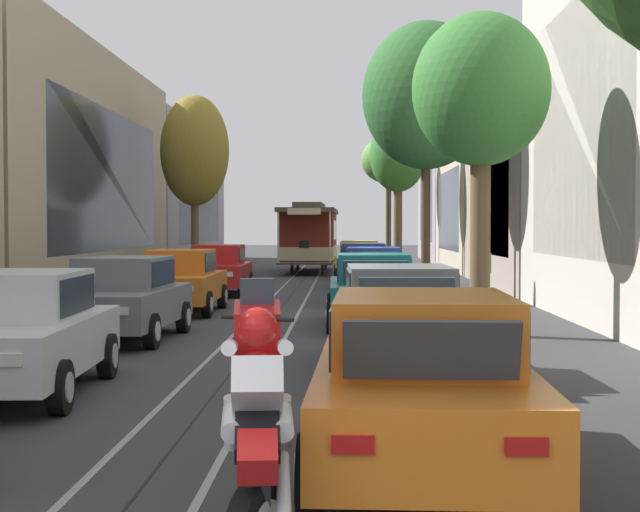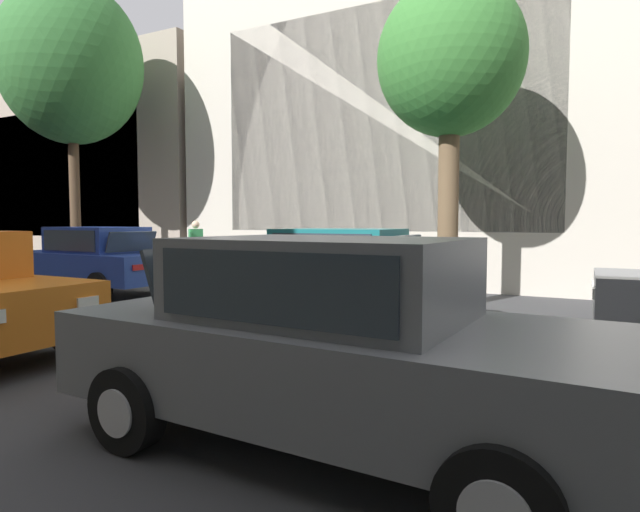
% 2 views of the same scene
% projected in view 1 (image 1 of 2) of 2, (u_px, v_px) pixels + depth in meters
% --- Properties ---
extents(ground_plane, '(163.26, 163.26, 0.00)m').
position_uv_depth(ground_plane, '(292.00, 295.00, 30.26)').
color(ground_plane, '#38383A').
extents(trolley_track_rails, '(1.14, 73.30, 0.01)m').
position_uv_depth(trolley_track_rails, '(298.00, 286.00, 34.79)').
color(trolley_track_rails, gray).
rests_on(trolley_track_rails, ground).
extents(building_facade_left, '(5.71, 65.00, 8.52)m').
position_uv_depth(building_facade_left, '(26.00, 172.00, 33.27)').
color(building_facade_left, tan).
rests_on(building_facade_left, ground).
extents(building_facade_right, '(5.77, 65.00, 9.85)m').
position_uv_depth(building_facade_right, '(578.00, 161.00, 31.80)').
color(building_facade_right, beige).
rests_on(building_facade_right, ground).
extents(parked_car_white_second_left, '(2.13, 4.42, 1.58)m').
position_uv_depth(parked_car_white_second_left, '(18.00, 332.00, 12.29)').
color(parked_car_white_second_left, silver).
rests_on(parked_car_white_second_left, ground).
extents(parked_car_grey_mid_left, '(2.12, 4.41, 1.58)m').
position_uv_depth(parked_car_grey_mid_left, '(124.00, 298.00, 18.21)').
color(parked_car_grey_mid_left, slate).
rests_on(parked_car_grey_mid_left, ground).
extents(parked_car_orange_fourth_left, '(2.02, 4.37, 1.58)m').
position_uv_depth(parked_car_orange_fourth_left, '(180.00, 281.00, 24.00)').
color(parked_car_orange_fourth_left, orange).
rests_on(parked_car_orange_fourth_left, ground).
extents(parked_car_red_fifth_left, '(2.03, 4.38, 1.58)m').
position_uv_depth(parked_car_red_fifth_left, '(218.00, 269.00, 30.49)').
color(parked_car_red_fifth_left, red).
rests_on(parked_car_red_fifth_left, ground).
extents(parked_car_orange_near_right, '(2.08, 4.40, 1.58)m').
position_uv_depth(parked_car_orange_near_right, '(422.00, 384.00, 8.28)').
color(parked_car_orange_near_right, orange).
rests_on(parked_car_orange_near_right, ground).
extents(parked_car_grey_second_right, '(2.07, 4.39, 1.58)m').
position_uv_depth(parked_car_grey_second_right, '(399.00, 318.00, 14.24)').
color(parked_car_grey_second_right, slate).
rests_on(parked_car_grey_second_right, ground).
extents(parked_car_teal_mid_right, '(2.04, 4.38, 1.58)m').
position_uv_depth(parked_car_teal_mid_right, '(372.00, 290.00, 20.53)').
color(parked_car_teal_mid_right, '#196B70').
rests_on(parked_car_teal_mid_right, ground).
extents(parked_car_blue_fourth_right, '(2.11, 4.41, 1.58)m').
position_uv_depth(parked_car_blue_fourth_right, '(374.00, 275.00, 26.99)').
color(parked_car_blue_fourth_right, '#233D93').
rests_on(parked_car_blue_fourth_right, ground).
extents(parked_car_blue_fifth_right, '(2.01, 4.36, 1.58)m').
position_uv_depth(parked_car_blue_fifth_right, '(363.00, 265.00, 33.57)').
color(parked_car_blue_fifth_right, '#233D93').
rests_on(parked_car_blue_fifth_right, ground).
extents(parked_car_yellow_sixth_right, '(2.15, 4.42, 1.58)m').
position_uv_depth(parked_car_yellow_sixth_right, '(360.00, 259.00, 39.79)').
color(parked_car_yellow_sixth_right, gold).
rests_on(parked_car_yellow_sixth_right, ground).
extents(street_tree_kerb_left_second, '(2.78, 2.54, 7.48)m').
position_uv_depth(street_tree_kerb_left_second, '(195.00, 151.00, 38.57)').
color(street_tree_kerb_left_second, brown).
rests_on(street_tree_kerb_left_second, ground).
extents(street_tree_kerb_right_second, '(2.72, 2.85, 6.39)m').
position_uv_depth(street_tree_kerb_right_second, '(481.00, 93.00, 18.87)').
color(street_tree_kerb_right_second, brown).
rests_on(street_tree_kerb_right_second, ground).
extents(street_tree_kerb_right_mid, '(3.98, 4.00, 8.54)m').
position_uv_depth(street_tree_kerb_right_mid, '(426.00, 96.00, 29.69)').
color(street_tree_kerb_right_mid, '#4C3826').
rests_on(street_tree_kerb_right_mid, ground).
extents(street_tree_kerb_right_fourth, '(2.53, 2.47, 7.05)m').
position_uv_depth(street_tree_kerb_right_fourth, '(398.00, 157.00, 42.56)').
color(street_tree_kerb_right_fourth, brown).
rests_on(street_tree_kerb_right_fourth, ground).
extents(street_tree_kerb_right_far, '(3.05, 2.82, 7.17)m').
position_uv_depth(street_tree_kerb_right_far, '(389.00, 161.00, 53.03)').
color(street_tree_kerb_right_far, '#4C3826').
rests_on(street_tree_kerb_right_far, ground).
extents(cable_car_trolley, '(2.69, 9.16, 3.28)m').
position_uv_depth(cable_car_trolley, '(310.00, 237.00, 45.95)').
color(cable_car_trolley, maroon).
rests_on(cable_car_trolley, ground).
extents(motorcycle_with_rider, '(0.55, 1.87, 1.80)m').
position_uv_depth(motorcycle_with_rider, '(258.00, 411.00, 6.32)').
color(motorcycle_with_rider, black).
rests_on(motorcycle_with_rider, ground).
extents(pedestrian_on_left_pavement, '(0.55, 0.38, 1.73)m').
position_uv_depth(pedestrian_on_left_pavement, '(481.00, 269.00, 26.38)').
color(pedestrian_on_left_pavement, slate).
rests_on(pedestrian_on_left_pavement, ground).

